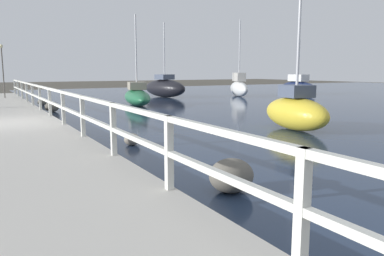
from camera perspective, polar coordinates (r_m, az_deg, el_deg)
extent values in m
plane|color=#4C473D|center=(13.50, -26.58, -0.79)|extent=(120.00, 120.00, 0.00)
cube|color=beige|center=(13.48, -26.63, -0.06)|extent=(3.43, 36.00, 0.35)
cube|color=silver|center=(3.30, 16.41, -11.88)|extent=(0.10, 0.10, 1.05)
cube|color=silver|center=(5.26, -3.51, -3.82)|extent=(0.10, 0.10, 1.05)
cube|color=silver|center=(7.54, -11.90, -0.17)|extent=(0.10, 0.10, 1.05)
cube|color=silver|center=(9.92, -16.33, 1.77)|extent=(0.10, 0.10, 1.05)
cube|color=silver|center=(12.35, -19.03, 2.95)|extent=(0.10, 0.10, 1.05)
cube|color=silver|center=(14.80, -20.85, 3.73)|extent=(0.10, 0.10, 1.05)
cube|color=silver|center=(17.26, -22.15, 4.29)|extent=(0.10, 0.10, 1.05)
cube|color=silver|center=(19.73, -23.13, 4.71)|extent=(0.10, 0.10, 1.05)
cube|color=silver|center=(22.20, -23.89, 5.03)|extent=(0.10, 0.10, 1.05)
cube|color=silver|center=(24.68, -24.50, 5.29)|extent=(0.10, 0.10, 1.05)
cube|color=silver|center=(27.16, -25.00, 5.50)|extent=(0.10, 0.10, 1.05)
cube|color=silver|center=(29.64, -25.41, 5.68)|extent=(0.10, 0.10, 1.05)
cube|color=silver|center=(13.54, -20.13, 5.42)|extent=(0.09, 32.50, 0.08)
cube|color=silver|center=(13.57, -20.02, 3.37)|extent=(0.09, 32.50, 0.08)
ellipsoid|color=#666056|center=(23.65, -21.89, 3.67)|extent=(0.51, 0.46, 0.38)
ellipsoid|color=gray|center=(10.32, -9.12, -1.73)|extent=(0.43, 0.39, 0.32)
ellipsoid|color=#666056|center=(6.30, 6.01, -7.22)|extent=(0.77, 0.69, 0.58)
ellipsoid|color=#666056|center=(19.72, -20.55, 3.05)|extent=(0.68, 0.61, 0.51)
cylinder|color=#514C47|center=(25.99, -26.83, 7.47)|extent=(0.07, 0.07, 3.04)
sphere|color=beige|center=(26.03, -27.08, 11.05)|extent=(0.22, 0.22, 0.22)
ellipsoid|color=gold|center=(13.23, 15.52, 2.12)|extent=(1.71, 3.23, 1.12)
cube|color=#4C566B|center=(13.17, 15.65, 5.43)|extent=(1.01, 1.05, 0.41)
cylinder|color=silver|center=(13.19, 15.95, 12.63)|extent=(0.09, 0.09, 3.72)
ellipsoid|color=white|center=(30.08, 7.15, 5.96)|extent=(2.70, 4.58, 1.18)
cube|color=beige|center=(30.05, 7.18, 7.72)|extent=(1.37, 2.01, 0.67)
cylinder|color=silver|center=(30.08, 7.26, 11.60)|extent=(0.09, 0.09, 4.75)
ellipsoid|color=#192347|center=(33.84, 15.83, 5.93)|extent=(1.96, 4.71, 1.10)
cube|color=silver|center=(33.81, 15.89, 7.36)|extent=(1.16, 2.07, 0.59)
cylinder|color=silver|center=(33.82, 16.00, 9.85)|extent=(0.09, 0.09, 3.52)
ellipsoid|color=#236B42|center=(22.27, -8.38, 4.65)|extent=(2.56, 5.43, 0.92)
cube|color=#9E937F|center=(22.23, -8.42, 6.38)|extent=(1.26, 1.67, 0.43)
cylinder|color=silver|center=(22.24, -8.53, 11.33)|extent=(0.09, 0.09, 4.27)
ellipsoid|color=black|center=(28.85, -4.19, 6.05)|extent=(2.35, 4.86, 1.34)
cube|color=#4C566B|center=(28.82, -4.21, 7.76)|extent=(1.26, 1.34, 0.38)
cylinder|color=silver|center=(28.85, -4.26, 11.61)|extent=(0.09, 0.09, 4.25)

